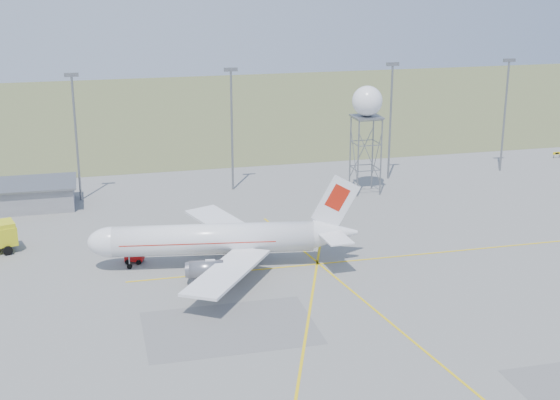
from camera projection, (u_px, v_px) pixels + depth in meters
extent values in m
plane|color=gray|center=(469.00, 374.00, 73.01)|extent=(400.00, 400.00, 0.00)
cube|color=#57693A|center=(218.00, 109.00, 202.76)|extent=(400.00, 120.00, 0.03)
cube|color=gray|center=(14.00, 197.00, 121.37)|extent=(18.00, 9.00, 3.60)
cube|color=slate|center=(13.00, 185.00, 120.79)|extent=(19.00, 10.00, 0.30)
cylinder|color=slate|center=(76.00, 139.00, 123.11)|extent=(0.36, 0.36, 20.00)
cube|color=slate|center=(71.00, 75.00, 120.10)|extent=(2.20, 0.50, 0.60)
cylinder|color=slate|center=(232.00, 131.00, 128.90)|extent=(0.36, 0.36, 20.00)
cube|color=slate|center=(231.00, 69.00, 125.89)|extent=(2.20, 0.50, 0.60)
cylinder|color=slate|center=(390.00, 123.00, 135.39)|extent=(0.36, 0.36, 20.00)
cube|color=slate|center=(393.00, 64.00, 132.38)|extent=(2.20, 0.50, 0.60)
cylinder|color=slate|center=(504.00, 117.00, 140.49)|extent=(0.36, 0.36, 20.00)
cube|color=slate|center=(509.00, 60.00, 137.47)|extent=(2.20, 0.50, 0.60)
cylinder|color=black|center=(554.00, 156.00, 152.36)|extent=(0.10, 0.10, 0.80)
cylinder|color=black|center=(559.00, 156.00, 152.64)|extent=(0.10, 0.10, 0.80)
cube|color=yellow|center=(557.00, 153.00, 152.34)|extent=(1.60, 0.15, 0.50)
cube|color=black|center=(557.00, 153.00, 152.26)|extent=(0.80, 0.03, 0.30)
cylinder|color=white|center=(214.00, 239.00, 97.78)|extent=(25.35, 7.63, 3.85)
ellipsoid|color=white|center=(112.00, 242.00, 96.69)|extent=(6.68, 4.75, 3.85)
cube|color=black|center=(103.00, 238.00, 96.41)|extent=(1.77, 2.32, 0.94)
cone|color=white|center=(335.00, 233.00, 99.04)|extent=(6.30, 4.69, 3.85)
cube|color=white|center=(336.00, 203.00, 97.85)|extent=(6.14, 1.23, 7.25)
cube|color=red|center=(337.00, 197.00, 97.66)|extent=(3.33, 0.83, 3.72)
cube|color=white|center=(328.00, 222.00, 101.79)|extent=(3.86, 5.71, 0.17)
cube|color=white|center=(335.00, 238.00, 95.92)|extent=(3.86, 5.71, 0.17)
cube|color=white|center=(224.00, 223.00, 106.44)|extent=(8.98, 16.09, 0.35)
cube|color=white|center=(227.00, 272.00, 89.94)|extent=(12.59, 15.30, 0.35)
cylinder|color=slate|center=(206.00, 238.00, 103.55)|extent=(4.34, 2.81, 2.22)
cylinder|color=slate|center=(206.00, 269.00, 92.92)|extent=(4.34, 2.81, 2.22)
cube|color=red|center=(198.00, 239.00, 97.58)|extent=(19.64, 6.79, 0.12)
cylinder|color=black|center=(130.00, 266.00, 97.81)|extent=(0.77, 0.77, 0.87)
cube|color=black|center=(229.00, 262.00, 98.90)|extent=(1.84, 5.86, 0.87)
cylinder|color=slate|center=(229.00, 259.00, 98.77)|extent=(0.26, 0.26, 1.73)
cylinder|color=slate|center=(358.00, 159.00, 125.92)|extent=(0.24, 0.24, 12.82)
cylinder|color=slate|center=(381.00, 157.00, 126.83)|extent=(0.24, 0.24, 12.82)
cylinder|color=slate|center=(373.00, 152.00, 130.49)|extent=(0.24, 0.24, 12.82)
cylinder|color=slate|center=(350.00, 153.00, 129.57)|extent=(0.24, 0.24, 12.82)
cube|color=slate|center=(367.00, 117.00, 126.31)|extent=(4.54, 4.54, 0.25)
sphere|color=white|center=(367.00, 101.00, 125.55)|extent=(4.93, 4.93, 4.93)
cube|color=gold|center=(3.00, 228.00, 103.02)|extent=(3.47, 3.78, 1.59)
cube|color=black|center=(9.00, 226.00, 103.36)|extent=(0.90, 2.87, 1.13)
cube|color=#B20C0D|center=(134.00, 256.00, 99.86)|extent=(2.64, 2.10, 0.94)
cube|color=#B20C0D|center=(130.00, 251.00, 99.68)|extent=(1.28, 1.48, 0.52)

